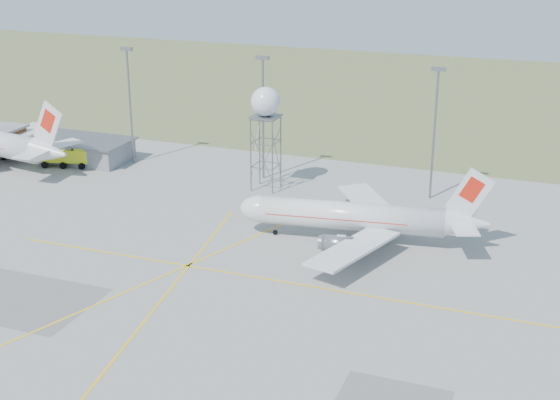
% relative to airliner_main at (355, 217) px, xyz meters
% --- Properties ---
extents(grass_strip, '(400.00, 120.00, 0.03)m').
position_rel_airliner_main_xyz_m(grass_strip, '(-11.70, 94.90, -3.49)').
color(grass_strip, '#506135').
rests_on(grass_strip, ground).
extents(building_grey, '(19.00, 10.00, 3.90)m').
position_rel_airliner_main_xyz_m(building_grey, '(-56.70, 18.90, -1.53)').
color(building_grey, gray).
rests_on(building_grey, ground).
extents(mast_a, '(2.20, 0.50, 20.50)m').
position_rel_airliner_main_xyz_m(mast_a, '(-46.70, 20.90, 8.56)').
color(mast_a, slate).
rests_on(mast_a, ground).
extents(mast_b, '(2.20, 0.50, 20.50)m').
position_rel_airliner_main_xyz_m(mast_b, '(-21.70, 20.90, 8.56)').
color(mast_b, slate).
rests_on(mast_b, ground).
extents(mast_c, '(2.20, 0.50, 20.50)m').
position_rel_airliner_main_xyz_m(mast_c, '(6.30, 20.90, 8.56)').
color(mast_c, slate).
rests_on(mast_c, ground).
extents(airliner_main, '(33.60, 32.38, 11.45)m').
position_rel_airliner_main_xyz_m(airliner_main, '(0.00, 0.00, 0.00)').
color(airliner_main, silver).
rests_on(airliner_main, ground).
extents(radar_tower, '(4.59, 4.59, 16.63)m').
position_rel_airliner_main_xyz_m(radar_tower, '(-19.27, 15.95, 5.82)').
color(radar_tower, slate).
rests_on(radar_tower, ground).
extents(fire_truck, '(9.93, 5.53, 3.78)m').
position_rel_airliner_main_xyz_m(fire_truck, '(-56.42, 14.97, -1.69)').
color(fire_truck, yellow).
rests_on(fire_truck, ground).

